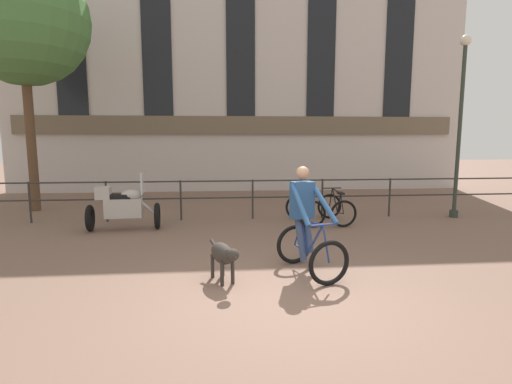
% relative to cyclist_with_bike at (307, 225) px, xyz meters
% --- Properties ---
extents(ground_plane, '(60.00, 60.00, 0.00)m').
position_rel_cyclist_with_bike_xyz_m(ground_plane, '(-0.52, -1.01, -0.76)').
color(ground_plane, '#7A5B4C').
extents(canal_railing, '(15.05, 0.05, 1.05)m').
position_rel_cyclist_with_bike_xyz_m(canal_railing, '(-0.52, 4.19, -0.05)').
color(canal_railing, '#2D2B28').
rests_on(canal_railing, ground_plane).
extents(building_facade, '(18.00, 0.72, 9.52)m').
position_rel_cyclist_with_bike_xyz_m(building_facade, '(-0.52, 9.98, 3.97)').
color(building_facade, beige).
rests_on(building_facade, ground_plane).
extents(cyclist_with_bike, '(0.98, 1.31, 1.70)m').
position_rel_cyclist_with_bike_xyz_m(cyclist_with_bike, '(0.00, 0.00, 0.00)').
color(cyclist_with_bike, black).
rests_on(cyclist_with_bike, ground_plane).
extents(dog, '(0.48, 0.97, 0.60)m').
position_rel_cyclist_with_bike_xyz_m(dog, '(-1.35, -0.37, -0.34)').
color(dog, '#332D28').
rests_on(dog, ground_plane).
extents(parked_motorcycle, '(1.68, 0.77, 1.35)m').
position_rel_cyclist_with_bike_xyz_m(parked_motorcycle, '(-3.64, 3.21, -0.20)').
color(parked_motorcycle, black).
rests_on(parked_motorcycle, ground_plane).
extents(parked_bicycle_near_lamp, '(0.84, 1.21, 0.86)m').
position_rel_cyclist_with_bike_xyz_m(parked_bicycle_near_lamp, '(0.74, 3.54, -0.41)').
color(parked_bicycle_near_lamp, black).
rests_on(parked_bicycle_near_lamp, ground_plane).
extents(parked_bicycle_mid_left, '(0.72, 1.14, 0.86)m').
position_rel_cyclist_with_bike_xyz_m(parked_bicycle_mid_left, '(1.55, 3.54, -0.41)').
color(parked_bicycle_mid_left, black).
rests_on(parked_bicycle_mid_left, ground_plane).
extents(street_lamp, '(0.28, 0.28, 4.74)m').
position_rel_cyclist_with_bike_xyz_m(street_lamp, '(4.92, 3.91, 1.89)').
color(street_lamp, '#2D382D').
rests_on(street_lamp, ground_plane).
extents(tree_canalside_left, '(3.63, 3.63, 7.21)m').
position_rel_cyclist_with_bike_xyz_m(tree_canalside_left, '(-6.79, 5.97, 4.61)').
color(tree_canalside_left, brown).
rests_on(tree_canalside_left, ground_plane).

